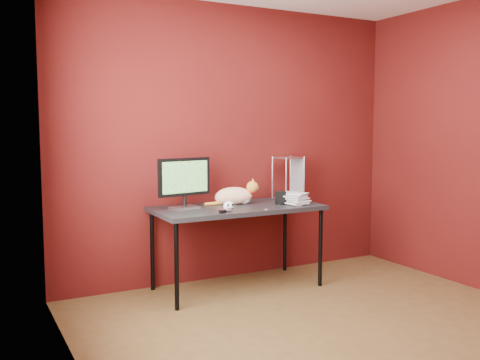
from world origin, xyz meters
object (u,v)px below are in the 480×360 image
desk (237,212)px  monitor (184,180)px  book_stack (288,140)px  cat (235,195)px  skull_mug (229,206)px  speaker (281,198)px

desk → monitor: 0.56m
book_stack → desk: bearing=161.8°
cat → book_stack: 0.70m
skull_mug → desk: bearing=56.2°
desk → speaker: bearing=-10.9°
skull_mug → book_stack: size_ratio=0.08×
desk → skull_mug: skull_mug is taller
monitor → speaker: bearing=-21.2°
desk → book_stack: book_stack is taller
desk → cat: 0.18m
skull_mug → cat: bearing=63.5°
speaker → desk: bearing=-174.2°
skull_mug → speaker: 0.63m
cat → book_stack: size_ratio=0.41×
desk → cat: cat is taller
skull_mug → speaker: bearing=21.4°
speaker → book_stack: book_stack is taller
monitor → book_stack: bearing=-24.8°
monitor → desk: bearing=-21.2°
cat → book_stack: bearing=-8.9°
monitor → skull_mug: monitor is taller
speaker → book_stack: size_ratio=0.10×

